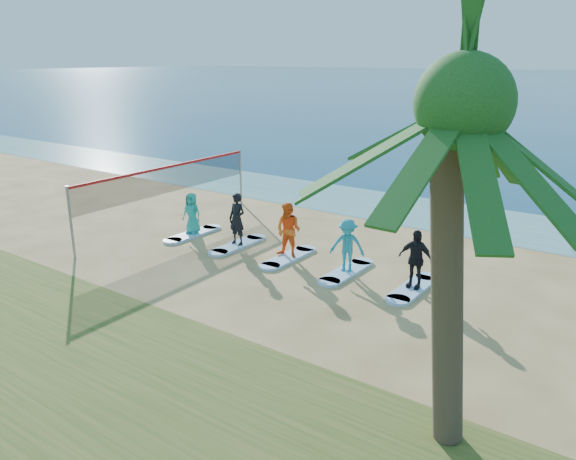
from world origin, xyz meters
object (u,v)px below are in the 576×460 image
Objects in this scene: palm_tree at (464,106)px; surfboard_4 at (413,288)px; surfboard_0 at (193,234)px; boat_offshore_a at (479,105)px; student_4 at (415,259)px; student_3 at (347,245)px; student_0 at (192,213)px; student_2 at (288,230)px; surfboard_1 at (238,245)px; student_1 at (237,219)px; volleyball_net at (168,180)px; surfboard_3 at (346,272)px; surfboard_2 at (288,257)px.

palm_tree is 8.92m from surfboard_4.
surfboard_0 is (-12.08, 6.05, -5.80)m from palm_tree.
student_4 is at bearing -85.50° from boat_offshore_a.
surfboard_4 is at bearing -19.79° from student_3.
student_0 is 4.52m from student_2.
student_4 is (6.77, 0.00, 0.92)m from surfboard_1.
student_2 is (-7.56, 6.05, -4.83)m from palm_tree.
palm_tree reaches higher than student_1.
student_2 is (6.08, -0.33, -0.89)m from volleyball_net.
volleyball_net is 1.09× the size of boat_offshore_a.
student_1 reaches higher than surfboard_3.
surfboard_3 is at bearing 0.00° from surfboard_0.
student_3 is (2.26, 0.00, 0.89)m from surfboard_2.
student_3 is (6.77, 0.00, 0.06)m from student_0.
student_1 is at bearing 160.21° from student_3.
boat_offshore_a is at bearing 89.16° from student_0.
surfboard_3 is (6.77, 0.00, -0.83)m from student_0.
surfboard_1 is 2.26m from surfboard_2.
student_3 reaches higher than boat_offshore_a.
surfboard_0 is at bearing 179.48° from student_4.
volleyball_net is at bearing 154.93° from palm_tree.
surfboard_2 is at bearing 160.21° from student_3.
volleyball_net is at bearing 158.35° from student_0.
surfboard_0 and surfboard_2 have the same top height.
student_2 is at bearing 160.21° from student_3.
volleyball_net is 1.90m from student_0.
student_0 is at bearing 0.00° from surfboard_0.
surfboard_3 is (17.14, -66.77, 0.04)m from boat_offshore_a.
student_4 is (6.77, 0.00, -0.06)m from student_1.
volleyball_net is 1.28× the size of palm_tree.
student_0 is (1.56, -0.33, -1.03)m from volleyball_net.
student_4 is at bearing 0.00° from surfboard_3.
student_4 is (19.40, -66.77, 0.96)m from boat_offshore_a.
student_0 is 0.71× the size of surfboard_3.
student_0 is at bearing 173.77° from student_2.
student_2 reaches higher than student_0.
surfboard_4 is (2.26, 0.00, -0.89)m from student_3.
boat_offshore_a is 67.95m from surfboard_1.
boat_offshore_a is at bearing 101.85° from student_1.
student_1 reaches higher than surfboard_2.
student_1 reaches higher than surfboard_4.
volleyball_net reaches higher than student_2.
surfboard_4 is at bearing 116.74° from palm_tree.
student_2 is at bearing 179.48° from student_4.
student_1 is 4.62m from surfboard_3.
student_1 is (2.26, 0.00, 0.98)m from surfboard_0.
surfboard_1 is (2.26, 0.00, 0.00)m from surfboard_0.
surfboard_2 is 0.97m from student_2.
student_3 is at bearing 180.00° from surfboard_4.
palm_tree is 3.23× the size of surfboard_3.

